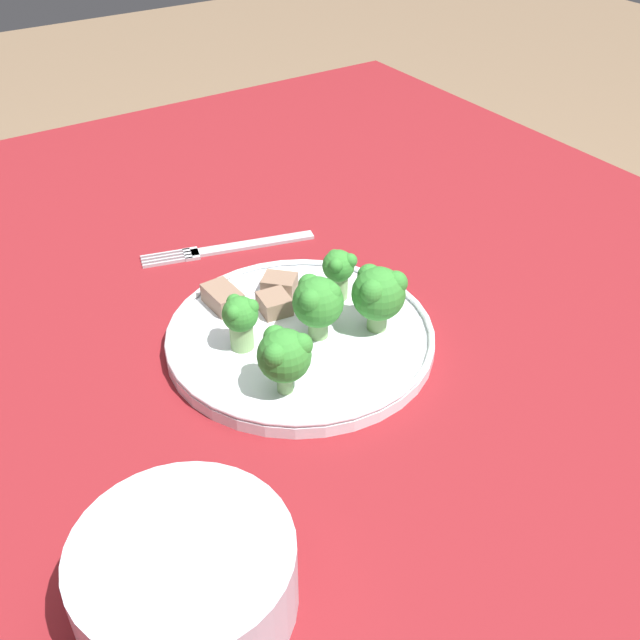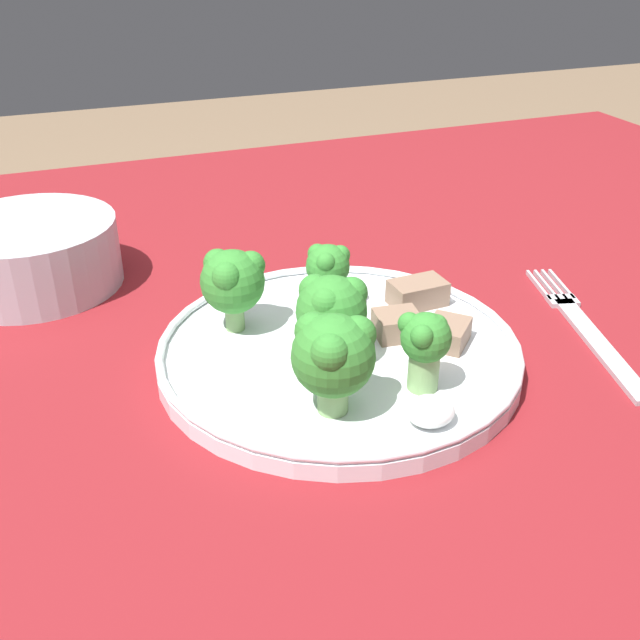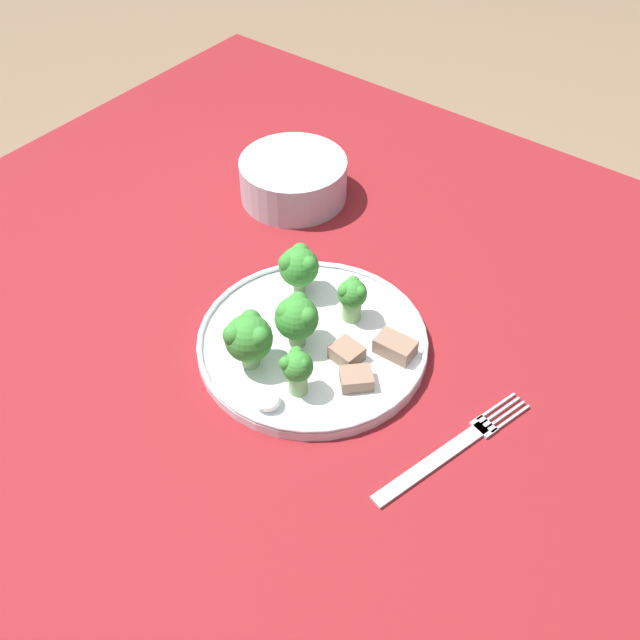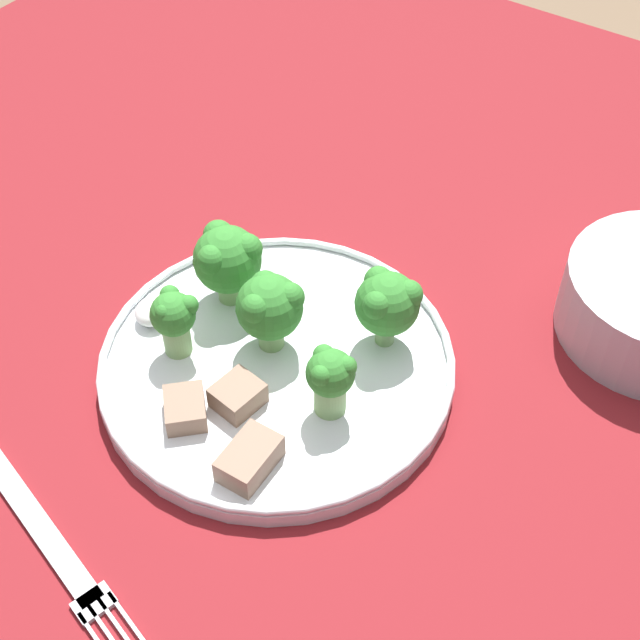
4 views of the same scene
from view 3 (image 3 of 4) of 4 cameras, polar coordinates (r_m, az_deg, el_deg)
ground_plane at (r=1.44m, az=0.18°, el=-22.78°), size 8.00×8.00×0.00m
table at (r=0.88m, az=0.27°, el=-7.42°), size 1.27×1.13×0.71m
dinner_plate at (r=0.84m, az=-0.57°, el=-1.69°), size 0.26×0.26×0.02m
fork at (r=0.77m, az=9.98°, el=-9.69°), size 0.07×0.20×0.00m
cream_bowl at (r=1.05m, az=-2.04°, el=10.62°), size 0.15×0.15×0.06m
broccoli_floret_near_rim_left at (r=0.76m, az=-1.90°, el=-3.62°), size 0.03×0.03×0.05m
broccoli_floret_center_left at (r=0.79m, az=-5.47°, el=-1.34°), size 0.05×0.05×0.07m
broccoli_floret_back_left at (r=0.87m, az=-1.63°, el=4.15°), size 0.05×0.05×0.06m
broccoli_floret_front_left at (r=0.84m, az=2.47°, el=1.84°), size 0.03×0.03×0.05m
broccoli_floret_center_back at (r=0.81m, az=-1.80°, el=0.20°), size 0.05×0.05×0.06m
meat_slice_front_slice at (r=0.82m, az=5.75°, el=-2.04°), size 0.04×0.03×0.02m
meat_slice_middle_slice at (r=0.81m, az=2.06°, el=-2.52°), size 0.04×0.03×0.02m
meat_slice_rear_slice at (r=0.79m, az=2.85°, el=-4.42°), size 0.04×0.04×0.02m
sauce_dollop at (r=0.77m, az=-4.09°, el=-6.09°), size 0.03×0.03×0.02m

